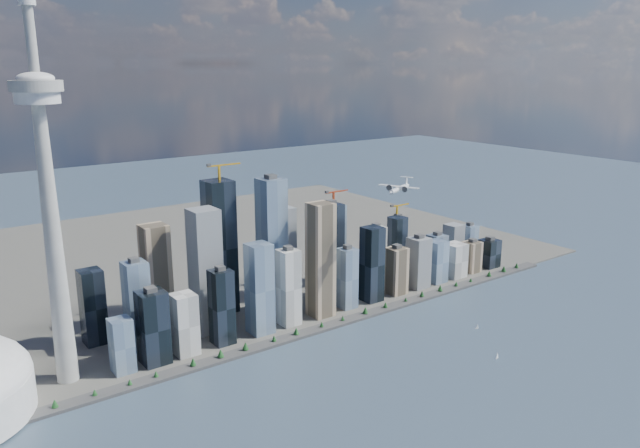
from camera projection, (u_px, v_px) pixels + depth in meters
ground at (424, 413)px, 695.72m from camera, size 4000.00×4000.00×0.00m
seawall at (298, 335)px, 890.10m from camera, size 1100.00×22.00×4.00m
land at (170, 259)px, 1241.02m from camera, size 1400.00×900.00×3.00m
shoreline_trees at (298, 331)px, 888.41m from camera, size 960.53×7.20×8.80m
skyscraper_cluster at (298, 266)px, 974.61m from camera, size 736.00×142.00×233.29m
needle_tower at (48, 193)px, 706.19m from camera, size 56.00×56.00×550.50m
airplane at (399, 188)px, 906.33m from camera, size 66.63×59.79×17.05m
sailboat_west at (497, 356)px, 824.67m from camera, size 6.51×2.73×8.99m
sailboat_east at (477, 327)px, 917.08m from camera, size 6.04×3.10×8.43m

